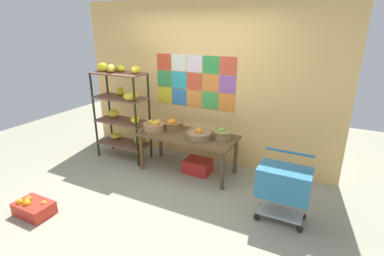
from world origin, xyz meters
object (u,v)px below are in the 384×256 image
object	(u,v)px
fruit_basket_back_left	(173,124)
orange_crate_foreground	(33,208)
fruit_basket_centre	(199,134)
banana_shelf_unit	(123,107)
display_table	(188,139)
fruit_basket_left	(154,126)
fruit_basket_back_right	(223,133)
shopping_cart	(284,185)
produce_crate_under_table	(198,166)

from	to	relation	value
fruit_basket_back_left	orange_crate_foreground	size ratio (longest dim) A/B	0.80
fruit_basket_centre	banana_shelf_unit	bearing A→B (deg)	178.01
fruit_basket_back_left	display_table	bearing A→B (deg)	-23.51
fruit_basket_left	orange_crate_foreground	xyz separation A→B (m)	(-0.62, -1.81, -0.62)
fruit_basket_back_left	fruit_basket_back_right	world-z (taller)	fruit_basket_back_left
fruit_basket_back_left	fruit_basket_centre	distance (m)	0.64
display_table	shopping_cart	size ratio (longest dim) A/B	1.84
orange_crate_foreground	shopping_cart	distance (m)	3.08
banana_shelf_unit	shopping_cart	xyz separation A→B (m)	(2.83, -0.59, -0.45)
banana_shelf_unit	fruit_basket_left	distance (m)	0.72
banana_shelf_unit	fruit_basket_left	world-z (taller)	banana_shelf_unit
fruit_basket_centre	fruit_basket_back_right	distance (m)	0.36
orange_crate_foreground	fruit_basket_back_left	bearing A→B (deg)	68.46
fruit_basket_back_right	fruit_basket_left	world-z (taller)	fruit_basket_left
produce_crate_under_table	orange_crate_foreground	world-z (taller)	orange_crate_foreground
banana_shelf_unit	fruit_basket_centre	size ratio (longest dim) A/B	4.32
banana_shelf_unit	display_table	world-z (taller)	banana_shelf_unit
banana_shelf_unit	produce_crate_under_table	xyz separation A→B (m)	(1.41, 0.04, -0.82)
banana_shelf_unit	fruit_basket_back_left	size ratio (longest dim) A/B	4.45
orange_crate_foreground	fruit_basket_centre	bearing A→B (deg)	52.47
fruit_basket_back_right	fruit_basket_left	size ratio (longest dim) A/B	0.84
fruit_basket_back_left	fruit_basket_back_right	distance (m)	0.91
banana_shelf_unit	fruit_basket_centre	bearing A→B (deg)	-1.99
orange_crate_foreground	fruit_basket_back_right	bearing A→B (deg)	49.51
display_table	shopping_cart	xyz separation A→B (m)	(1.58, -0.61, -0.07)
shopping_cart	orange_crate_foreground	bearing A→B (deg)	-168.56
fruit_basket_centre	shopping_cart	distance (m)	1.48
fruit_basket_back_left	produce_crate_under_table	xyz separation A→B (m)	(0.53, -0.14, -0.59)
fruit_basket_centre	fruit_basket_left	size ratio (longest dim) A/B	1.09
orange_crate_foreground	display_table	bearing A→B (deg)	58.02
produce_crate_under_table	fruit_basket_back_left	bearing A→B (deg)	165.68
fruit_basket_back_right	produce_crate_under_table	world-z (taller)	fruit_basket_back_right
fruit_basket_back_left	shopping_cart	size ratio (longest dim) A/B	0.45
banana_shelf_unit	fruit_basket_left	bearing A→B (deg)	-6.16
fruit_basket_left	fruit_basket_back_left	bearing A→B (deg)	52.39
display_table	shopping_cart	world-z (taller)	shopping_cart
shopping_cart	display_table	bearing A→B (deg)	145.48
display_table	produce_crate_under_table	bearing A→B (deg)	8.93
display_table	orange_crate_foreground	size ratio (longest dim) A/B	3.26
fruit_basket_left	shopping_cart	bearing A→B (deg)	-13.62
display_table	fruit_basket_centre	bearing A→B (deg)	-15.56
fruit_basket_back_right	fruit_basket_centre	bearing A→B (deg)	-150.12
produce_crate_under_table	orange_crate_foreground	xyz separation A→B (m)	(-1.35, -1.92, -0.02)
produce_crate_under_table	display_table	bearing A→B (deg)	-171.07
produce_crate_under_table	shopping_cart	distance (m)	1.60
banana_shelf_unit	fruit_basket_back_right	world-z (taller)	banana_shelf_unit
banana_shelf_unit	fruit_basket_back_left	bearing A→B (deg)	11.16
banana_shelf_unit	fruit_basket_centre	distance (m)	1.49
fruit_basket_back_left	fruit_basket_left	bearing A→B (deg)	-127.61
fruit_basket_back_right	shopping_cart	distance (m)	1.29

